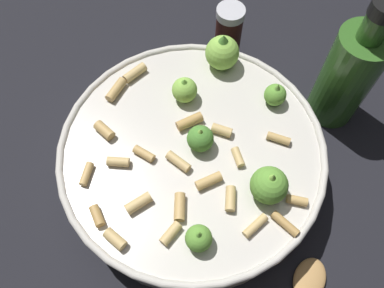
% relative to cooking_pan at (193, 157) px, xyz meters
% --- Properties ---
extents(ground_plane, '(2.40, 2.40, 0.00)m').
position_rel_cooking_pan_xyz_m(ground_plane, '(-0.00, 0.00, -0.04)').
color(ground_plane, black).
extents(cooking_pan, '(0.32, 0.32, 0.12)m').
position_rel_cooking_pan_xyz_m(cooking_pan, '(0.00, 0.00, 0.00)').
color(cooking_pan, beige).
rests_on(cooking_pan, ground).
extents(pepper_shaker, '(0.04, 0.04, 0.09)m').
position_rel_cooking_pan_xyz_m(pepper_shaker, '(0.16, -0.13, 0.01)').
color(pepper_shaker, '#33140F').
rests_on(pepper_shaker, ground).
extents(olive_oil_bottle, '(0.07, 0.07, 0.20)m').
position_rel_cooking_pan_xyz_m(olive_oil_bottle, '(0.01, -0.22, 0.04)').
color(olive_oil_bottle, '#336023').
rests_on(olive_oil_bottle, ground).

